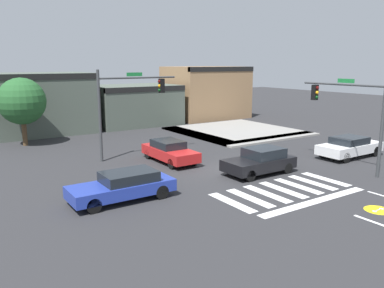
{
  "coord_description": "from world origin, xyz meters",
  "views": [
    {
      "loc": [
        -14.05,
        -17.46,
        6.18
      ],
      "look_at": [
        -1.47,
        1.49,
        1.47
      ],
      "focal_mm": 36.51,
      "sensor_mm": 36.0,
      "label": 1
    }
  ],
  "objects_px": {
    "traffic_signal_northwest": "(129,98)",
    "traffic_signal_southeast": "(349,106)",
    "car_blue": "(124,185)",
    "roadside_tree": "(22,101)",
    "car_black": "(260,161)",
    "car_red": "(170,151)",
    "car_white": "(350,146)"
  },
  "relations": [
    {
      "from": "car_white",
      "to": "car_red",
      "type": "height_order",
      "value": "car_white"
    },
    {
      "from": "car_white",
      "to": "roadside_tree",
      "type": "xyz_separation_m",
      "value": [
        -17.37,
        16.04,
        2.66
      ]
    },
    {
      "from": "traffic_signal_northwest",
      "to": "traffic_signal_southeast",
      "type": "xyz_separation_m",
      "value": [
        9.42,
        -9.72,
        -0.23
      ]
    },
    {
      "from": "traffic_signal_southeast",
      "to": "car_blue",
      "type": "bearing_deg",
      "value": 80.42
    },
    {
      "from": "traffic_signal_northwest",
      "to": "roadside_tree",
      "type": "bearing_deg",
      "value": 122.49
    },
    {
      "from": "car_red",
      "to": "car_black",
      "type": "height_order",
      "value": "car_black"
    },
    {
      "from": "traffic_signal_southeast",
      "to": "car_black",
      "type": "relative_size",
      "value": 1.33
    },
    {
      "from": "car_blue",
      "to": "roadside_tree",
      "type": "bearing_deg",
      "value": -85.21
    },
    {
      "from": "car_red",
      "to": "roadside_tree",
      "type": "height_order",
      "value": "roadside_tree"
    },
    {
      "from": "car_white",
      "to": "car_blue",
      "type": "bearing_deg",
      "value": -2.04
    },
    {
      "from": "car_red",
      "to": "car_black",
      "type": "distance_m",
      "value": 5.96
    },
    {
      "from": "car_blue",
      "to": "car_white",
      "type": "bearing_deg",
      "value": 177.96
    },
    {
      "from": "traffic_signal_southeast",
      "to": "car_blue",
      "type": "xyz_separation_m",
      "value": [
        -13.21,
        2.23,
        -3.06
      ]
    },
    {
      "from": "car_white",
      "to": "car_blue",
      "type": "height_order",
      "value": "car_white"
    },
    {
      "from": "car_white",
      "to": "car_red",
      "type": "relative_size",
      "value": 1.06
    },
    {
      "from": "traffic_signal_northwest",
      "to": "car_white",
      "type": "relative_size",
      "value": 1.21
    },
    {
      "from": "roadside_tree",
      "to": "car_blue",
      "type": "bearing_deg",
      "value": -85.21
    },
    {
      "from": "traffic_signal_northwest",
      "to": "car_red",
      "type": "relative_size",
      "value": 1.28
    },
    {
      "from": "car_red",
      "to": "roadside_tree",
      "type": "xyz_separation_m",
      "value": [
        -6.66,
        10.48,
        2.68
      ]
    },
    {
      "from": "traffic_signal_northwest",
      "to": "car_blue",
      "type": "distance_m",
      "value": 9.01
    },
    {
      "from": "traffic_signal_southeast",
      "to": "car_black",
      "type": "xyz_separation_m",
      "value": [
        -4.92,
        2.02,
        -3.01
      ]
    },
    {
      "from": "car_blue",
      "to": "traffic_signal_northwest",
      "type": "bearing_deg",
      "value": -116.83
    },
    {
      "from": "car_black",
      "to": "traffic_signal_northwest",
      "type": "bearing_deg",
      "value": -59.7
    },
    {
      "from": "car_white",
      "to": "roadside_tree",
      "type": "bearing_deg",
      "value": -42.73
    },
    {
      "from": "traffic_signal_southeast",
      "to": "car_red",
      "type": "distance_m",
      "value": 11.08
    },
    {
      "from": "car_white",
      "to": "car_red",
      "type": "distance_m",
      "value": 12.06
    },
    {
      "from": "traffic_signal_southeast",
      "to": "car_black",
      "type": "bearing_deg",
      "value": 67.69
    },
    {
      "from": "traffic_signal_northwest",
      "to": "car_blue",
      "type": "xyz_separation_m",
      "value": [
        -3.79,
        -7.49,
        -3.29
      ]
    },
    {
      "from": "car_blue",
      "to": "car_black",
      "type": "bearing_deg",
      "value": 178.56
    },
    {
      "from": "car_blue",
      "to": "car_black",
      "type": "height_order",
      "value": "car_black"
    },
    {
      "from": "traffic_signal_northwest",
      "to": "traffic_signal_southeast",
      "type": "bearing_deg",
      "value": -45.89
    },
    {
      "from": "car_black",
      "to": "roadside_tree",
      "type": "relative_size",
      "value": 0.81
    }
  ]
}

